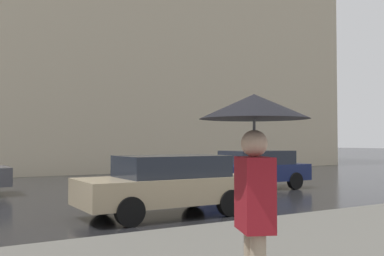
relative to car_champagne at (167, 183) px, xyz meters
name	(u,v)px	position (x,y,z in m)	size (l,w,h in m)	color
haussmann_block_corner	(136,23)	(21.66, -8.59, 10.11)	(16.32, 25.75, 22.18)	beige
car_champagne	(167,183)	(0.00, 0.00, 0.00)	(1.85, 4.10, 1.41)	tan
car_navy	(255,168)	(3.50, -5.45, 0.00)	(1.85, 4.10, 1.41)	navy
pedestrian_far_down_pavement	(254,146)	(-6.38, 2.54, 0.94)	(0.91, 0.91, 1.97)	maroon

